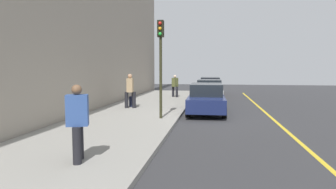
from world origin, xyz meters
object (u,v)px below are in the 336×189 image
Objects in this scene: pedestrian_tan_coat at (130,90)px; parked_car_white at (209,91)px; parked_car_navy at (206,98)px; pedestrian_blue_coat at (78,121)px; parked_car_maroon at (210,86)px; traffic_light_pole at (161,52)px; rolling_suitcase at (132,101)px; pedestrian_olive_coat at (175,85)px.

parked_car_white is at bearing 140.63° from pedestrian_tan_coat.
pedestrian_tan_coat is at bearing -92.46° from parked_car_navy.
pedestrian_blue_coat reaches higher than parked_car_white.
pedestrian_tan_coat is 1.04× the size of pedestrian_blue_coat.
parked_car_maroon is 0.95× the size of parked_car_navy.
parked_car_white and parked_car_navy have the same top height.
parked_car_maroon is 1.06× the size of parked_car_white.
traffic_light_pole is at bearing 172.20° from pedestrian_blue_coat.
pedestrian_tan_coat reaches higher than pedestrian_blue_coat.
parked_car_maroon is 10.72m from parked_car_navy.
traffic_light_pole reaches higher than rolling_suitcase.
pedestrian_tan_coat is 1.97× the size of rolling_suitcase.
pedestrian_olive_coat is at bearing 164.33° from rolling_suitcase.
pedestrian_blue_coat reaches higher than rolling_suitcase.
pedestrian_olive_coat is 1.75× the size of rolling_suitcase.
parked_car_white is at bearing 166.46° from traffic_light_pole.
pedestrian_olive_coat is (-6.43, 1.60, -0.11)m from pedestrian_tan_coat.
rolling_suitcase is at bearing -146.60° from traffic_light_pole.
pedestrian_tan_coat is (-0.18, -4.12, 0.38)m from parked_car_navy.
parked_car_white reaches higher than rolling_suitcase.
pedestrian_tan_coat is at bearing -13.98° from pedestrian_olive_coat.
traffic_light_pole is at bearing -8.09° from parked_car_maroon.
parked_car_maroon is 1.06× the size of traffic_light_pole.
rolling_suitcase is at bearing -99.31° from parked_car_navy.
traffic_light_pole is 4.42× the size of rolling_suitcase.
parked_car_white is 6.61m from pedestrian_tan_coat.
rolling_suitcase is at bearing -15.67° from pedestrian_olive_coat.
traffic_light_pole is (13.52, -1.92, 2.23)m from parked_car_maroon.
rolling_suitcase is at bearing -173.26° from pedestrian_tan_coat.
pedestrian_olive_coat is (-1.33, -2.59, 0.28)m from parked_car_white.
pedestrian_olive_coat is (4.11, -2.56, 0.28)m from parked_car_maroon.
parked_car_maroon is 10.89m from rolling_suitcase.
parked_car_white is 2.33× the size of pedestrian_blue_coat.
parked_car_navy is 2.51× the size of pedestrian_tan_coat.
pedestrian_tan_coat is at bearing 6.74° from rolling_suitcase.
parked_car_maroon is at bearing 158.45° from pedestrian_tan_coat.
pedestrian_olive_coat is 0.92× the size of pedestrian_blue_coat.
traffic_light_pole is (2.98, 2.24, 1.85)m from pedestrian_tan_coat.
pedestrian_blue_coat reaches higher than parked_car_maroon.
parked_car_maroon is 2.47× the size of pedestrian_blue_coat.
parked_car_maroon is 19.80m from pedestrian_blue_coat.
pedestrian_tan_coat is at bearing -39.37° from parked_car_white.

